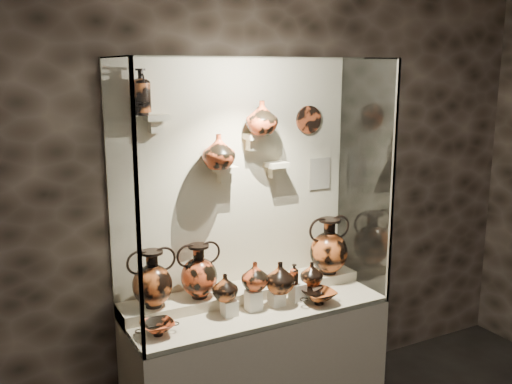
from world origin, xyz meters
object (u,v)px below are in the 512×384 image
kylix_left (158,327)px  ovoid_vase_b (262,118)px  amphora_left (153,279)px  jug_a (225,287)px  amphora_right (329,246)px  amphora_mid (199,271)px  jug_c (280,277)px  ovoid_vase_a (219,151)px  lekythos_tall (141,89)px  lekythos_small (294,273)px  jug_b (255,276)px  kylix_right (319,296)px  jug_e (311,274)px

kylix_left → ovoid_vase_b: ovoid_vase_b is taller
amphora_left → jug_a: (0.40, -0.18, -0.07)m
amphora_right → kylix_left: amphora_right is taller
amphora_left → amphora_mid: bearing=-20.5°
jug_c → kylix_left: bearing=-154.3°
ovoid_vase_a → ovoid_vase_b: size_ratio=1.01×
lekythos_tall → jug_c: bearing=-3.4°
amphora_left → lekythos_small: amphora_left is taller
amphora_right → jug_b: amphora_right is taller
ovoid_vase_a → ovoid_vase_b: bearing=20.5°
amphora_mid → amphora_right: bearing=-14.3°
jug_b → jug_c: jug_b is taller
amphora_mid → jug_c: (0.47, -0.21, -0.05)m
jug_a → lekythos_small: 0.49m
jug_c → amphora_left: bearing=-172.0°
amphora_mid → jug_a: size_ratio=2.09×
amphora_left → amphora_mid: amphora_left is taller
ovoid_vase_a → kylix_right: bearing=-12.5°
jug_a → kylix_right: (0.61, -0.13, -0.13)m
amphora_mid → lekythos_small: amphora_mid is taller
amphora_right → ovoid_vase_b: size_ratio=1.86×
lekythos_small → kylix_right: 0.22m
jug_e → kylix_right: (-0.03, -0.13, -0.11)m
amphora_right → jug_e: size_ratio=2.53×
jug_a → jug_c: size_ratio=0.83×
amphora_right → kylix_left: bearing=-169.6°
jug_b → jug_c: 0.17m
amphora_left → jug_c: (0.78, -0.21, -0.06)m
jug_b → kylix_right: 0.46m
lekythos_small → ovoid_vase_a: size_ratio=0.72×
ovoid_vase_a → lekythos_tall: bearing=-165.0°
amphora_mid → lekythos_small: size_ratio=2.24×
ovoid_vase_b → jug_c: bearing=-75.5°
jug_a → lekythos_small: lekythos_small is taller
amphora_right → lekythos_tall: (-1.29, 0.10, 1.12)m
amphora_mid → ovoid_vase_a: size_ratio=1.61×
jug_a → lekythos_small: bearing=-18.8°
kylix_left → ovoid_vase_b: size_ratio=1.11×
kylix_right → ovoid_vase_b: bearing=123.0°
jug_b → lekythos_tall: (-0.61, 0.26, 1.17)m
jug_a → ovoid_vase_b: (0.38, 0.22, 1.01)m
lekythos_small → kylix_right: lekythos_small is taller
lekythos_tall → ovoid_vase_a: bearing=11.9°
amphora_left → ovoid_vase_b: 1.23m
lekythos_small → kylix_right: size_ratio=0.58×
amphora_left → kylix_right: amphora_left is taller
jug_c → ovoid_vase_a: bearing=164.0°
amphora_left → kylix_left: bearing=-123.9°
jug_e → lekythos_small: size_ratio=1.02×
jug_a → lekythos_small: (0.49, -0.02, 0.01)m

